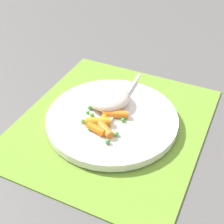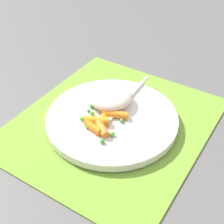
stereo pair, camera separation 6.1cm
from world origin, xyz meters
The scene contains 7 objects.
ground_plane centered at (0.00, 0.00, 0.00)m, with size 2.40×2.40×0.00m, color #565451.
placemat centered at (0.00, 0.00, 0.00)m, with size 0.41×0.36×0.01m, color olive.
plate centered at (0.00, 0.00, 0.01)m, with size 0.26×0.26×0.02m, color silver.
rice_mound centered at (-0.03, -0.03, 0.04)m, with size 0.09×0.09×0.03m, color beige.
carrot_portion centered at (0.03, 0.00, 0.03)m, with size 0.08×0.07×0.02m.
pea_scatter centered at (0.03, -0.01, 0.03)m, with size 0.09×0.09×0.01m.
fork centered at (-0.03, 0.00, 0.02)m, with size 0.21×0.02×0.01m.
Camera 2 is at (0.42, 0.26, 0.43)m, focal length 51.97 mm.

